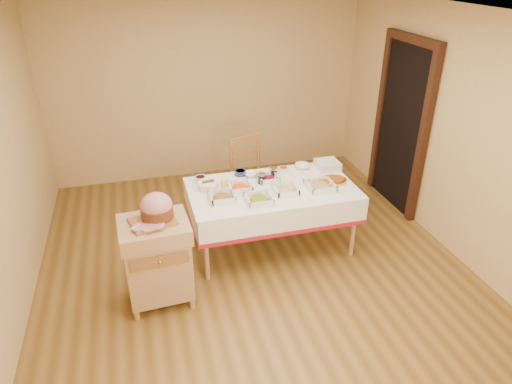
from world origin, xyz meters
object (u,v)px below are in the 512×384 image
brass_platter (332,181)px  bread_basket (208,186)px  ham_on_board (156,209)px  preserve_jar_right (274,173)px  preserve_jar_left (262,179)px  butcher_cart (157,257)px  mustard_bottle (223,185)px  plate_stack (327,165)px  dining_table (272,200)px  dining_chair (251,177)px

brass_platter → bread_basket: bearing=171.6°
ham_on_board → preserve_jar_right: ham_on_board is taller
preserve_jar_left → brass_platter: bearing=-13.6°
butcher_cart → mustard_bottle: (0.78, 0.67, 0.33)m
plate_stack → brass_platter: bearing=-105.8°
dining_table → dining_chair: size_ratio=1.78×
brass_platter → preserve_jar_right: bearing=152.1°
dining_table → bread_basket: size_ratio=8.27×
preserve_jar_right → ham_on_board: bearing=-148.6°
dining_table → butcher_cart: bearing=-154.9°
butcher_cart → mustard_bottle: mustard_bottle is taller
plate_stack → mustard_bottle: bearing=-169.5°
butcher_cart → plate_stack: bearing=23.6°
dining_chair → mustard_bottle: 0.93m
preserve_jar_right → dining_chair: bearing=103.7°
preserve_jar_left → bread_basket: bearing=178.3°
butcher_cart → brass_platter: (1.99, 0.56, 0.28)m
preserve_jar_left → bread_basket: (-0.60, 0.02, -0.01)m
dining_table → brass_platter: brass_platter is taller
butcher_cart → brass_platter: size_ratio=2.54×
dining_chair → ham_on_board: size_ratio=2.50×
ham_on_board → plate_stack: (2.05, 0.88, -0.20)m
preserve_jar_left → dining_table: bearing=-58.7°
preserve_jar_left → preserve_jar_right: bearing=34.0°
plate_stack → dining_table: bearing=-158.9°
mustard_bottle → brass_platter: (1.21, -0.11, -0.05)m
bread_basket → dining_chair: bearing=44.2°
ham_on_board → mustard_bottle: ham_on_board is taller
plate_stack → brass_platter: plate_stack is taller
dining_chair → plate_stack: (0.81, -0.48, 0.28)m
dining_table → preserve_jar_left: preserve_jar_left is taller
dining_chair → preserve_jar_left: bearing=-94.7°
dining_chair → brass_platter: bearing=-49.7°
preserve_jar_left → brass_platter: size_ratio=0.34×
brass_platter → dining_table: bearing=175.5°
dining_chair → mustard_bottle: dining_chair is taller
ham_on_board → brass_platter: ham_on_board is taller
butcher_cart → preserve_jar_left: (1.23, 0.75, 0.31)m
butcher_cart → plate_stack: butcher_cart is taller
dining_chair → mustard_bottle: bearing=-124.8°
butcher_cart → brass_platter: bearing=15.7°
butcher_cart → ham_on_board: (0.04, 0.03, 0.50)m
ham_on_board → plate_stack: ham_on_board is taller
preserve_jar_left → preserve_jar_right: preserve_jar_left is taller
dining_table → bread_basket: 0.72m
preserve_jar_right → butcher_cart: bearing=-148.4°
brass_platter → ham_on_board: bearing=-164.8°
preserve_jar_right → bread_basket: preserve_jar_right is taller
preserve_jar_right → plate_stack: size_ratio=0.43×
ham_on_board → preserve_jar_right: bearing=31.4°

